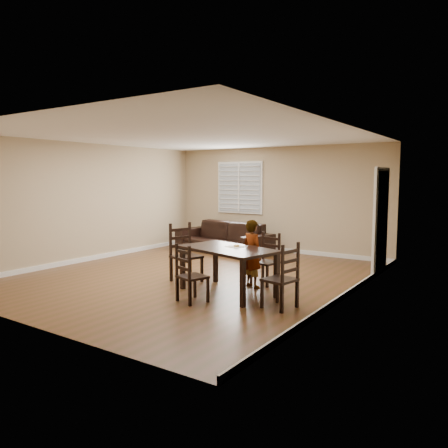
{
  "coord_description": "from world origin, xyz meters",
  "views": [
    {
      "loc": [
        5.16,
        -6.65,
        1.9
      ],
      "look_at": [
        0.38,
        0.48,
        1.0
      ],
      "focal_mm": 35.0,
      "sensor_mm": 36.0,
      "label": 1
    }
  ],
  "objects_px": {
    "chair_near": "(269,260)",
    "donut": "(237,245)",
    "chair_right": "(286,279)",
    "sofa": "(223,237)",
    "chair_left": "(183,254)",
    "child": "(252,254)",
    "dining_table": "(228,253)",
    "chair_far": "(186,276)"
  },
  "relations": [
    {
      "from": "sofa",
      "to": "chair_near",
      "type": "bearing_deg",
      "value": -33.09
    },
    {
      "from": "chair_far",
      "to": "sofa",
      "type": "xyz_separation_m",
      "value": [
        -2.14,
        4.18,
        -0.03
      ]
    },
    {
      "from": "dining_table",
      "to": "child",
      "type": "distance_m",
      "value": 0.59
    },
    {
      "from": "chair_right",
      "to": "dining_table",
      "type": "bearing_deg",
      "value": -93.72
    },
    {
      "from": "chair_near",
      "to": "sofa",
      "type": "height_order",
      "value": "chair_near"
    },
    {
      "from": "donut",
      "to": "dining_table",
      "type": "bearing_deg",
      "value": -110.06
    },
    {
      "from": "chair_left",
      "to": "donut",
      "type": "height_order",
      "value": "chair_left"
    },
    {
      "from": "child",
      "to": "donut",
      "type": "relative_size",
      "value": 11.94
    },
    {
      "from": "chair_right",
      "to": "donut",
      "type": "xyz_separation_m",
      "value": [
        -1.14,
        0.46,
        0.34
      ]
    },
    {
      "from": "chair_left",
      "to": "sofa",
      "type": "bearing_deg",
      "value": 38.5
    },
    {
      "from": "chair_far",
      "to": "chair_left",
      "type": "height_order",
      "value": "chair_left"
    },
    {
      "from": "chair_right",
      "to": "sofa",
      "type": "bearing_deg",
      "value": -126.09
    },
    {
      "from": "chair_right",
      "to": "sofa",
      "type": "xyz_separation_m",
      "value": [
        -3.55,
        3.64,
        -0.06
      ]
    },
    {
      "from": "chair_right",
      "to": "chair_near",
      "type": "bearing_deg",
      "value": -133.4
    },
    {
      "from": "chair_near",
      "to": "donut",
      "type": "xyz_separation_m",
      "value": [
        -0.17,
        -0.83,
        0.36
      ]
    },
    {
      "from": "dining_table",
      "to": "chair_near",
      "type": "distance_m",
      "value": 1.06
    },
    {
      "from": "chair_near",
      "to": "chair_far",
      "type": "bearing_deg",
      "value": -94.45
    },
    {
      "from": "chair_far",
      "to": "dining_table",
      "type": "bearing_deg",
      "value": -86.09
    },
    {
      "from": "chair_left",
      "to": "sofa",
      "type": "height_order",
      "value": "chair_left"
    },
    {
      "from": "chair_near",
      "to": "chair_right",
      "type": "xyz_separation_m",
      "value": [
        0.97,
        -1.28,
        0.02
      ]
    },
    {
      "from": "chair_near",
      "to": "chair_far",
      "type": "height_order",
      "value": "chair_near"
    },
    {
      "from": "chair_left",
      "to": "dining_table",
      "type": "bearing_deg",
      "value": -86.16
    },
    {
      "from": "dining_table",
      "to": "chair_right",
      "type": "distance_m",
      "value": 1.26
    },
    {
      "from": "chair_right",
      "to": "child",
      "type": "distance_m",
      "value": 1.37
    },
    {
      "from": "chair_right",
      "to": "sofa",
      "type": "height_order",
      "value": "chair_right"
    },
    {
      "from": "sofa",
      "to": "dining_table",
      "type": "bearing_deg",
      "value": -45.74
    },
    {
      "from": "chair_left",
      "to": "child",
      "type": "xyz_separation_m",
      "value": [
        1.35,
        0.27,
        0.11
      ]
    },
    {
      "from": "chair_near",
      "to": "child",
      "type": "xyz_separation_m",
      "value": [
        -0.1,
        -0.43,
        0.17
      ]
    },
    {
      "from": "chair_near",
      "to": "donut",
      "type": "distance_m",
      "value": 0.92
    },
    {
      "from": "dining_table",
      "to": "chair_far",
      "type": "distance_m",
      "value": 0.89
    },
    {
      "from": "chair_near",
      "to": "chair_far",
      "type": "relative_size",
      "value": 1.02
    },
    {
      "from": "chair_near",
      "to": "chair_left",
      "type": "bearing_deg",
      "value": -145.08
    },
    {
      "from": "chair_left",
      "to": "child",
      "type": "relative_size",
      "value": 0.91
    },
    {
      "from": "dining_table",
      "to": "chair_near",
      "type": "height_order",
      "value": "chair_near"
    },
    {
      "from": "chair_right",
      "to": "child",
      "type": "xyz_separation_m",
      "value": [
        -1.06,
        0.86,
        0.15
      ]
    },
    {
      "from": "child",
      "to": "dining_table",
      "type": "bearing_deg",
      "value": 95.27
    },
    {
      "from": "dining_table",
      "to": "donut",
      "type": "xyz_separation_m",
      "value": [
        0.06,
        0.17,
        0.11
      ]
    },
    {
      "from": "chair_near",
      "to": "chair_right",
      "type": "bearing_deg",
      "value": -43.73
    },
    {
      "from": "dining_table",
      "to": "chair_left",
      "type": "relative_size",
      "value": 1.67
    },
    {
      "from": "dining_table",
      "to": "sofa",
      "type": "height_order",
      "value": "sofa"
    },
    {
      "from": "chair_left",
      "to": "donut",
      "type": "relative_size",
      "value": 10.81
    },
    {
      "from": "child",
      "to": "sofa",
      "type": "xyz_separation_m",
      "value": [
        -2.49,
        2.78,
        -0.21
      ]
    }
  ]
}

